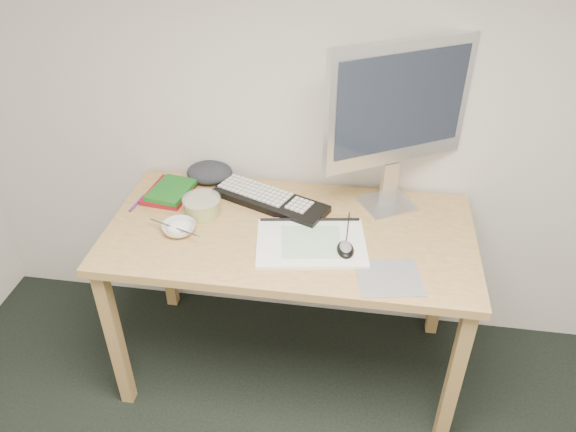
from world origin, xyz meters
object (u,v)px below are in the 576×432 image
object	(u,v)px
monitor	(398,109)
sketchpad	(311,243)
rice_bowl	(179,228)
desk	(290,246)
keyboard	(270,200)

from	to	relation	value
monitor	sketchpad	bearing A→B (deg)	-162.33
sketchpad	rice_bowl	size ratio (longest dim) A/B	3.16
desk	monitor	xyz separation A→B (m)	(0.36, 0.23, 0.50)
desk	monitor	world-z (taller)	monitor
sketchpad	keyboard	world-z (taller)	keyboard
sketchpad	keyboard	bearing A→B (deg)	119.79
sketchpad	rice_bowl	world-z (taller)	rice_bowl
sketchpad	monitor	distance (m)	0.59
keyboard	monitor	bearing A→B (deg)	30.35
sketchpad	monitor	bearing A→B (deg)	39.48
desk	keyboard	distance (m)	0.22
keyboard	rice_bowl	xyz separation A→B (m)	(-0.31, -0.25, 0.01)
desk	monitor	distance (m)	0.66
desk	monitor	bearing A→B (deg)	32.05
desk	rice_bowl	bearing A→B (deg)	-168.64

